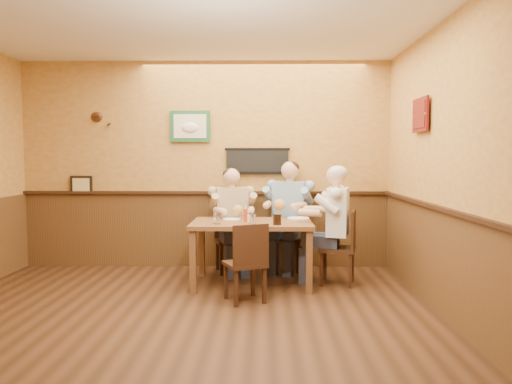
# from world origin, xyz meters

# --- Properties ---
(room) EXTENTS (5.02, 5.03, 2.81)m
(room) POSITION_xyz_m (0.13, 0.17, 1.69)
(room) COLOR black
(room) RESTS_ON ground
(dining_table) EXTENTS (1.40, 0.90, 0.75)m
(dining_table) POSITION_xyz_m (0.66, 1.50, 0.66)
(dining_table) COLOR brown
(dining_table) RESTS_ON ground
(chair_back_left) EXTENTS (0.48, 0.48, 0.86)m
(chair_back_left) POSITION_xyz_m (0.37, 2.15, 0.43)
(chair_back_left) COLOR #361F11
(chair_back_left) RESTS_ON ground
(chair_back_right) EXTENTS (0.54, 0.54, 0.91)m
(chair_back_right) POSITION_xyz_m (1.15, 2.30, 0.46)
(chair_back_right) COLOR #361F11
(chair_back_right) RESTS_ON ground
(chair_right_end) EXTENTS (0.49, 0.49, 0.88)m
(chair_right_end) POSITION_xyz_m (1.67, 1.55, 0.44)
(chair_right_end) COLOR #361F11
(chair_right_end) RESTS_ON ground
(chair_near_side) EXTENTS (0.50, 0.50, 0.83)m
(chair_near_side) POSITION_xyz_m (0.60, 0.81, 0.41)
(chair_near_side) COLOR #361F11
(chair_near_side) RESTS_ON ground
(diner_tan_shirt) EXTENTS (0.69, 0.69, 1.22)m
(diner_tan_shirt) POSITION_xyz_m (0.37, 2.15, 0.61)
(diner_tan_shirt) COLOR tan
(diner_tan_shirt) RESTS_ON ground
(diner_blue_polo) EXTENTS (0.78, 0.78, 1.30)m
(diner_blue_polo) POSITION_xyz_m (1.15, 2.30, 0.65)
(diner_blue_polo) COLOR #80A1C0
(diner_blue_polo) RESTS_ON ground
(diner_white_elder) EXTENTS (0.70, 0.70, 1.26)m
(diner_white_elder) POSITION_xyz_m (1.67, 1.55, 0.63)
(diner_white_elder) COLOR white
(diner_white_elder) RESTS_ON ground
(water_glass_left) EXTENTS (0.11, 0.11, 0.13)m
(water_glass_left) POSITION_xyz_m (0.27, 1.28, 0.82)
(water_glass_left) COLOR silver
(water_glass_left) RESTS_ON dining_table
(water_glass_mid) EXTENTS (0.08, 0.08, 0.11)m
(water_glass_mid) POSITION_xyz_m (0.68, 1.28, 0.80)
(water_glass_mid) COLOR white
(water_glass_mid) RESTS_ON dining_table
(cola_tumbler) EXTENTS (0.09, 0.09, 0.12)m
(cola_tumbler) POSITION_xyz_m (0.95, 1.22, 0.81)
(cola_tumbler) COLOR black
(cola_tumbler) RESTS_ON dining_table
(hot_sauce_bottle) EXTENTS (0.06, 0.06, 0.17)m
(hot_sauce_bottle) POSITION_xyz_m (0.59, 1.43, 0.84)
(hot_sauce_bottle) COLOR #BE3814
(hot_sauce_bottle) RESTS_ON dining_table
(salt_shaker) EXTENTS (0.04, 0.04, 0.09)m
(salt_shaker) POSITION_xyz_m (0.62, 1.45, 0.80)
(salt_shaker) COLOR white
(salt_shaker) RESTS_ON dining_table
(pepper_shaker) EXTENTS (0.05, 0.05, 0.09)m
(pepper_shaker) POSITION_xyz_m (0.64, 1.53, 0.80)
(pepper_shaker) COLOR black
(pepper_shaker) RESTS_ON dining_table
(plate_far_left) EXTENTS (0.25, 0.25, 0.01)m
(plate_far_left) POSITION_xyz_m (0.41, 1.65, 0.76)
(plate_far_left) COLOR white
(plate_far_left) RESTS_ON dining_table
(plate_far_right) EXTENTS (0.30, 0.30, 0.02)m
(plate_far_right) POSITION_xyz_m (1.22, 1.75, 0.76)
(plate_far_right) COLOR white
(plate_far_right) RESTS_ON dining_table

